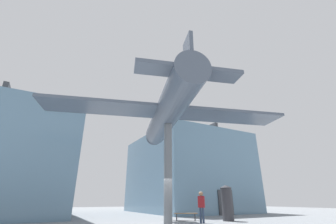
{
  "coord_description": "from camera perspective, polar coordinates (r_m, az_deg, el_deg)",
  "views": [
    {
      "loc": [
        -6.4,
        -11.75,
        1.36
      ],
      "look_at": [
        0.0,
        0.0,
        6.62
      ],
      "focal_mm": 24.0,
      "sensor_mm": 36.0,
      "label": 1
    }
  ],
  "objects": [
    {
      "name": "plaza_bench",
      "position": [
        17.52,
        4.54,
        -24.41
      ],
      "size": [
        1.68,
        0.98,
        0.5
      ],
      "rotation": [
        0.0,
        0.0,
        -0.38
      ],
      "color": "#846647",
      "rests_on": "ground_plane"
    },
    {
      "name": "glass_pavilion_right",
      "position": [
        29.93,
        4.75,
        -15.43
      ],
      "size": [
        11.54,
        13.69,
        9.51
      ],
      "color": "#60849E",
      "rests_on": "ground_plane"
    },
    {
      "name": "visitor_person",
      "position": [
        15.82,
        8.48,
        -22.14
      ],
      "size": [
        0.41,
        0.45,
        1.89
      ],
      "rotation": [
        0.0,
        0.0,
        2.19
      ],
      "color": "#2D3D56",
      "rests_on": "ground_plane"
    },
    {
      "name": "info_kiosk",
      "position": [
        17.77,
        14.75,
        -21.26
      ],
      "size": [
        0.9,
        0.9,
        2.38
      ],
      "color": "#333338",
      "rests_on": "ground_plane"
    },
    {
      "name": "suspended_airplane",
      "position": [
        14.53,
        -0.13,
        -0.18
      ],
      "size": [
        15.19,
        12.19,
        2.82
      ],
      "rotation": [
        0.0,
        0.0,
        -0.3
      ],
      "color": "#4C5666",
      "rests_on": "support_pylon_central"
    },
    {
      "name": "glass_pavilion_left",
      "position": [
        25.34,
        -36.92,
        -10.23
      ],
      "size": [
        11.54,
        13.69,
        9.51
      ],
      "color": "#60849E",
      "rests_on": "ground_plane"
    },
    {
      "name": "support_pylon_central",
      "position": [
        13.47,
        -0.0,
        -14.92
      ],
      "size": [
        0.47,
        0.47,
        5.78
      ],
      "color": "slate",
      "rests_on": "ground_plane"
    }
  ]
}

